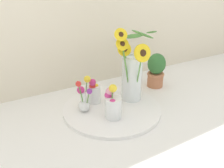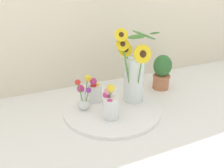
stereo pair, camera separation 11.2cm
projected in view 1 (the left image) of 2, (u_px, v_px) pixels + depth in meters
ground_plane at (126, 118)px, 1.11m from camera, size 6.00×6.00×0.00m
serving_tray at (112, 108)px, 1.19m from camera, size 0.53×0.53×0.02m
mason_jar_sunflowers at (132, 73)px, 1.19m from camera, size 0.27×0.24×0.42m
vase_small_center at (113, 104)px, 1.06m from camera, size 0.08×0.09×0.17m
vase_bulb_right at (84, 98)px, 1.12m from camera, size 0.10×0.10×0.18m
vase_small_back at (94, 92)px, 1.20m from camera, size 0.08×0.08×0.15m
potted_plant at (156, 70)px, 1.41m from camera, size 0.12×0.12×0.22m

